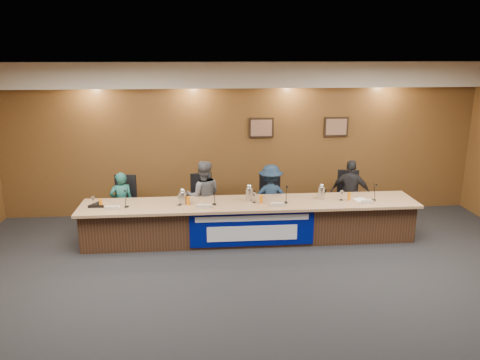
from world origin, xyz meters
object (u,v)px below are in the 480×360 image
object	(u,v)px
panelist_d	(350,193)
office_chair_d	(348,201)
carafe_left	(183,198)
office_chair_a	(123,207)
panelist_c	(270,197)
office_chair_b	(204,205)
carafe_mid	(249,194)
panelist_b	(204,196)
speakerphone	(97,205)
carafe_right	(321,193)
dais_body	(250,222)
banner	(252,229)
panelist_a	(122,203)
office_chair_c	(269,203)

from	to	relation	value
panelist_d	office_chair_d	size ratio (longest dim) A/B	2.82
carafe_left	office_chair_a	bearing A→B (deg)	148.82
panelist_d	panelist_c	bearing A→B (deg)	21.95
office_chair_b	carafe_mid	world-z (taller)	carafe_mid
panelist_b	office_chair_a	xyz separation A→B (m)	(-1.56, 0.10, -0.22)
panelist_b	speakerphone	xyz separation A→B (m)	(-1.89, -0.63, 0.08)
carafe_left	carafe_right	size ratio (longest dim) A/B	0.95
dais_body	banner	distance (m)	0.42
office_chair_b	carafe_right	bearing A→B (deg)	-27.68
carafe_left	dais_body	bearing A→B (deg)	2.30
office_chair_a	panelist_c	bearing A→B (deg)	8.74
panelist_c	dais_body	bearing A→B (deg)	52.95
speakerphone	office_chair_d	bearing A→B (deg)	8.60
office_chair_d	carafe_right	bearing A→B (deg)	-128.73
panelist_b	panelist_d	world-z (taller)	panelist_b
banner	office_chair_a	size ratio (longest dim) A/B	4.58
panelist_c	carafe_left	xyz separation A→B (m)	(-1.68, -0.62, 0.22)
carafe_right	office_chair_a	bearing A→B (deg)	170.10
office_chair_b	carafe_mid	bearing A→B (deg)	-48.28
panelist_b	carafe_mid	world-z (taller)	panelist_b
banner	speakerphone	xyz separation A→B (m)	(-2.73, 0.36, 0.40)
panelist_a	carafe_left	distance (m)	1.36
panelist_b	carafe_left	bearing A→B (deg)	56.66
office_chair_c	panelist_a	bearing A→B (deg)	-169.51
office_chair_b	office_chair_d	bearing A→B (deg)	-10.97
dais_body	office_chair_d	distance (m)	2.18
dais_body	panelist_b	bearing A→B (deg)	145.87
office_chair_c	carafe_right	xyz separation A→B (m)	(0.86, -0.65, 0.39)
dais_body	speakerphone	bearing A→B (deg)	-178.80
panelist_d	office_chair_d	world-z (taller)	panelist_d
dais_body	carafe_left	size ratio (longest dim) A/B	26.23
speakerphone	banner	bearing A→B (deg)	-7.48
panelist_b	carafe_mid	size ratio (longest dim) A/B	5.53
panelist_d	office_chair_d	bearing A→B (deg)	-68.05
dais_body	banner	world-z (taller)	banner
panelist_c	carafe_right	world-z (taller)	panelist_c
dais_body	panelist_c	distance (m)	0.79
banner	panelist_d	size ratio (longest dim) A/B	1.63
office_chair_d	speakerphone	size ratio (longest dim) A/B	1.50
panelist_b	speakerphone	distance (m)	1.99
dais_body	office_chair_a	distance (m)	2.49
banner	dais_body	bearing A→B (deg)	90.00
panelist_d	speakerphone	distance (m)	4.83
office_chair_a	banner	bearing A→B (deg)	-13.58
carafe_left	panelist_a	bearing A→B (deg)	152.49
office_chair_c	carafe_left	world-z (taller)	carafe_left
panelist_d	office_chair_b	xyz separation A→B (m)	(-2.90, 0.10, -0.20)
office_chair_a	carafe_mid	size ratio (longest dim) A/B	1.90
banner	carafe_left	distance (m)	1.36
dais_body	carafe_mid	bearing A→B (deg)	103.75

